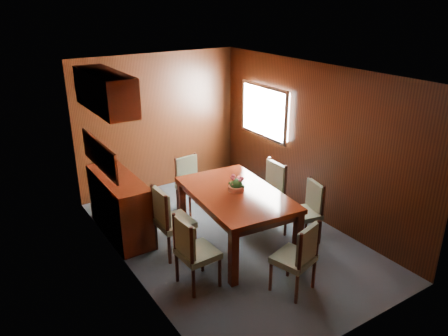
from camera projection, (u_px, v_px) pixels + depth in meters
ground at (230, 238)px, 6.34m from camera, size 4.50×4.50×0.00m
room_shell at (211, 126)px, 5.94m from camera, size 3.06×4.52×2.41m
sideboard at (120, 206)px, 6.32m from camera, size 0.48×1.40×0.90m
dining_table at (236, 200)px, 5.94m from camera, size 1.24×1.83×0.81m
chair_left_near at (192, 249)px, 5.12m from camera, size 0.44×0.46×0.94m
chair_left_far at (169, 218)px, 5.77m from camera, size 0.45×0.47×0.99m
chair_right_near at (308, 208)px, 6.16m from camera, size 0.48×0.50×0.89m
chair_right_far at (270, 189)px, 6.62m from camera, size 0.46×0.48×0.97m
chair_head at (299, 255)px, 5.03m from camera, size 0.53×0.52×0.92m
chair_foot at (190, 181)px, 7.02m from camera, size 0.47×0.46×0.91m
flower_centerpiece at (236, 183)px, 5.90m from camera, size 0.24×0.24×0.24m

